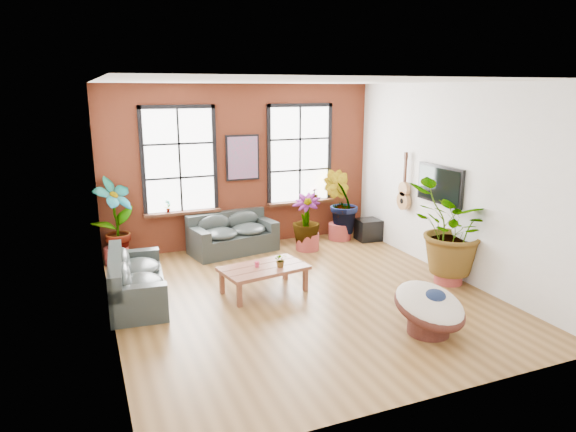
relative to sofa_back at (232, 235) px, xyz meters
name	(u,v)px	position (x,y,z in m)	size (l,w,h in m)	color
room	(299,193)	(0.39, -2.66, 1.37)	(6.04, 6.54, 3.54)	brown
sofa_back	(232,235)	(0.00, 0.00, 0.00)	(1.92, 1.19, 0.82)	#262E2C
sofa_left	(134,281)	(-2.23, -1.97, -0.02)	(0.99, 2.06, 0.79)	#262E2C
coffee_table	(264,270)	(-0.14, -2.40, 0.03)	(1.55, 1.05, 0.55)	brown
papasan_chair	(430,307)	(1.52, -4.72, 0.02)	(1.36, 1.36, 0.77)	#4C221B
poster	(243,158)	(0.39, 0.38, 1.58)	(0.74, 0.06, 0.98)	black
tv_wall_unit	(429,188)	(3.32, -2.21, 1.17)	(0.13, 1.86, 1.20)	black
media_box	(370,230)	(3.17, -0.35, -0.13)	(0.62, 0.53, 0.49)	black
pot_back_left	(117,255)	(-2.35, 0.10, -0.20)	(0.57, 0.57, 0.35)	maroon
pot_back_right	(340,231)	(2.56, -0.06, -0.18)	(0.55, 0.55, 0.38)	maroon
pot_right_wall	(448,273)	(3.08, -3.24, -0.19)	(0.56, 0.56, 0.37)	maroon
pot_mid	(307,241)	(1.54, -0.50, -0.19)	(0.63, 0.63, 0.37)	maroon
floor_plant_back_left	(116,217)	(-2.32, 0.09, 0.57)	(0.84, 0.57, 1.59)	#134721
floor_plant_back_right	(341,202)	(2.57, -0.04, 0.50)	(0.79, 0.64, 1.44)	#134721
floor_plant_right_wall	(452,229)	(3.07, -3.25, 0.63)	(1.51, 1.31, 1.68)	#134721
floor_plant_mid	(306,219)	(1.51, -0.50, 0.31)	(0.61, 0.61, 1.09)	#134721
table_plant	(281,260)	(0.13, -2.52, 0.21)	(0.22, 0.19, 0.25)	#134721
sill_plant_left	(168,206)	(-1.26, 0.33, 0.66)	(0.14, 0.10, 0.27)	#134721
sill_plant_right	(315,194)	(2.09, 0.33, 0.66)	(0.15, 0.15, 0.27)	#134721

